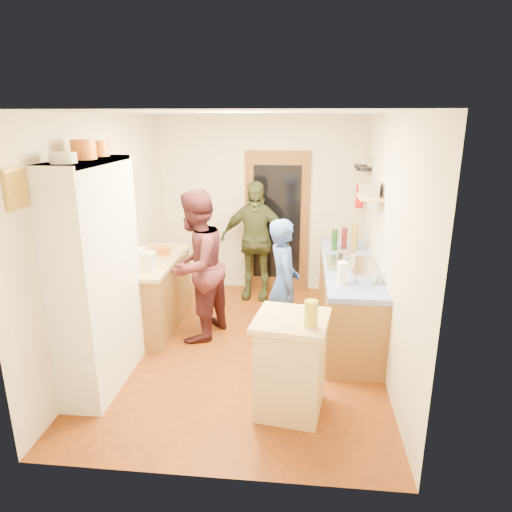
% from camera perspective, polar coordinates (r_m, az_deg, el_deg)
% --- Properties ---
extents(floor, '(3.00, 4.00, 0.02)m').
position_cam_1_polar(floor, '(5.39, -1.48, -11.46)').
color(floor, '#77350E').
rests_on(floor, ground).
extents(ceiling, '(3.00, 4.00, 0.02)m').
position_cam_1_polar(ceiling, '(4.74, -1.73, 17.61)').
color(ceiling, silver).
rests_on(ceiling, ground).
extents(wall_back, '(3.00, 0.02, 2.60)m').
position_cam_1_polar(wall_back, '(6.86, 0.58, 6.40)').
color(wall_back, beige).
rests_on(wall_back, ground).
extents(wall_front, '(3.00, 0.02, 2.60)m').
position_cam_1_polar(wall_front, '(3.03, -6.54, -7.58)').
color(wall_front, beige).
rests_on(wall_front, ground).
extents(wall_left, '(0.02, 4.00, 2.60)m').
position_cam_1_polar(wall_left, '(5.31, -17.98, 2.45)').
color(wall_left, beige).
rests_on(wall_left, ground).
extents(wall_right, '(0.02, 4.00, 2.60)m').
position_cam_1_polar(wall_right, '(4.95, 16.03, 1.59)').
color(wall_right, beige).
rests_on(wall_right, ground).
extents(door_frame, '(0.95, 0.06, 2.10)m').
position_cam_1_polar(door_frame, '(6.85, 2.64, 4.23)').
color(door_frame, brown).
rests_on(door_frame, ground).
extents(door_glass, '(0.70, 0.02, 1.70)m').
position_cam_1_polar(door_glass, '(6.81, 2.62, 4.17)').
color(door_glass, black).
rests_on(door_glass, door_frame).
extents(hutch_body, '(0.40, 1.20, 2.20)m').
position_cam_1_polar(hutch_body, '(4.59, -19.27, -2.53)').
color(hutch_body, white).
rests_on(hutch_body, ground).
extents(hutch_top_shelf, '(0.40, 1.14, 0.04)m').
position_cam_1_polar(hutch_top_shelf, '(4.37, -20.66, 10.97)').
color(hutch_top_shelf, white).
rests_on(hutch_top_shelf, hutch_body).
extents(plate_stack, '(0.21, 0.21, 0.09)m').
position_cam_1_polar(plate_stack, '(4.04, -22.97, 11.25)').
color(plate_stack, white).
rests_on(plate_stack, hutch_top_shelf).
extents(orange_pot_a, '(0.22, 0.22, 0.17)m').
position_cam_1_polar(orange_pot_a, '(4.37, -20.75, 12.37)').
color(orange_pot_a, orange).
rests_on(orange_pot_a, hutch_top_shelf).
extents(orange_pot_b, '(0.16, 0.16, 0.15)m').
position_cam_1_polar(orange_pot_b, '(4.67, -18.91, 12.61)').
color(orange_pot_b, orange).
rests_on(orange_pot_b, hutch_top_shelf).
extents(left_counter_base, '(0.60, 1.40, 0.85)m').
position_cam_1_polar(left_counter_base, '(5.86, -12.69, -4.79)').
color(left_counter_base, brown).
rests_on(left_counter_base, ground).
extents(left_counter_top, '(0.64, 1.44, 0.05)m').
position_cam_1_polar(left_counter_top, '(5.72, -12.98, -0.59)').
color(left_counter_top, tan).
rests_on(left_counter_top, left_counter_base).
extents(toaster, '(0.28, 0.20, 0.20)m').
position_cam_1_polar(toaster, '(5.32, -13.84, -0.56)').
color(toaster, white).
rests_on(toaster, left_counter_top).
extents(kettle, '(0.19, 0.19, 0.19)m').
position_cam_1_polar(kettle, '(5.53, -14.16, 0.04)').
color(kettle, white).
rests_on(kettle, left_counter_top).
extents(orange_bowl, '(0.26, 0.26, 0.09)m').
position_cam_1_polar(orange_bowl, '(5.86, -11.65, 0.66)').
color(orange_bowl, orange).
rests_on(orange_bowl, left_counter_top).
extents(chopping_board, '(0.32, 0.24, 0.02)m').
position_cam_1_polar(chopping_board, '(6.19, -11.27, 1.23)').
color(chopping_board, tan).
rests_on(chopping_board, left_counter_top).
extents(right_counter_base, '(0.60, 2.20, 0.84)m').
position_cam_1_polar(right_counter_base, '(5.65, 11.37, -5.60)').
color(right_counter_base, brown).
rests_on(right_counter_base, ground).
extents(right_counter_top, '(0.62, 2.22, 0.06)m').
position_cam_1_polar(right_counter_top, '(5.50, 11.64, -1.26)').
color(right_counter_top, '#0A1FA9').
rests_on(right_counter_top, right_counter_base).
extents(hob, '(0.55, 0.58, 0.04)m').
position_cam_1_polar(hob, '(5.41, 11.74, -1.00)').
color(hob, silver).
rests_on(hob, right_counter_top).
extents(pot_on_hob, '(0.19, 0.19, 0.12)m').
position_cam_1_polar(pot_on_hob, '(5.39, 11.25, -0.11)').
color(pot_on_hob, silver).
rests_on(pot_on_hob, hob).
extents(bottle_a, '(0.07, 0.07, 0.28)m').
position_cam_1_polar(bottle_a, '(5.98, 9.80, 2.01)').
color(bottle_a, '#143F14').
rests_on(bottle_a, right_counter_top).
extents(bottle_b, '(0.08, 0.08, 0.28)m').
position_cam_1_polar(bottle_b, '(6.07, 10.98, 2.20)').
color(bottle_b, '#591419').
rests_on(bottle_b, right_counter_top).
extents(bottle_c, '(0.10, 0.10, 0.34)m').
position_cam_1_polar(bottle_c, '(6.03, 12.27, 2.31)').
color(bottle_c, olive).
rests_on(bottle_c, right_counter_top).
extents(paper_towel, '(0.14, 0.14, 0.24)m').
position_cam_1_polar(paper_towel, '(4.77, 10.72, -2.12)').
color(paper_towel, white).
rests_on(paper_towel, right_counter_top).
extents(mixing_bowl, '(0.30, 0.30, 0.11)m').
position_cam_1_polar(mixing_bowl, '(4.91, 13.50, -2.55)').
color(mixing_bowl, silver).
rests_on(mixing_bowl, right_counter_top).
extents(island_base, '(0.63, 0.63, 0.86)m').
position_cam_1_polar(island_base, '(4.17, 4.31, -13.71)').
color(island_base, tan).
rests_on(island_base, ground).
extents(island_top, '(0.71, 0.71, 0.05)m').
position_cam_1_polar(island_top, '(3.96, 4.45, -8.04)').
color(island_top, tan).
rests_on(island_top, island_base).
extents(cutting_board, '(0.39, 0.33, 0.02)m').
position_cam_1_polar(cutting_board, '(4.01, 3.88, -7.54)').
color(cutting_board, white).
rests_on(cutting_board, island_top).
extents(oil_jar, '(0.13, 0.13, 0.22)m').
position_cam_1_polar(oil_jar, '(3.77, 6.88, -7.16)').
color(oil_jar, '#AD9E2D').
rests_on(oil_jar, island_top).
extents(pan_rail, '(0.02, 0.65, 0.02)m').
position_cam_1_polar(pan_rail, '(6.30, 13.81, 11.88)').
color(pan_rail, silver).
rests_on(pan_rail, wall_right).
extents(pan_hang_a, '(0.18, 0.18, 0.05)m').
position_cam_1_polar(pan_hang_a, '(6.13, 13.37, 10.56)').
color(pan_hang_a, black).
rests_on(pan_hang_a, pan_rail).
extents(pan_hang_b, '(0.16, 0.16, 0.05)m').
position_cam_1_polar(pan_hang_b, '(6.33, 13.14, 10.58)').
color(pan_hang_b, black).
rests_on(pan_hang_b, pan_rail).
extents(pan_hang_c, '(0.17, 0.17, 0.05)m').
position_cam_1_polar(pan_hang_c, '(6.53, 12.93, 10.86)').
color(pan_hang_c, black).
rests_on(pan_hang_c, pan_rail).
extents(wall_shelf, '(0.26, 0.42, 0.03)m').
position_cam_1_polar(wall_shelf, '(5.27, 14.07, 7.12)').
color(wall_shelf, tan).
rests_on(wall_shelf, wall_right).
extents(radio, '(0.28, 0.34, 0.15)m').
position_cam_1_polar(radio, '(5.26, 14.14, 8.09)').
color(radio, silver).
rests_on(radio, wall_shelf).
extents(ext_bracket, '(0.06, 0.10, 0.04)m').
position_cam_1_polar(ext_bracket, '(6.55, 13.33, 6.78)').
color(ext_bracket, black).
rests_on(ext_bracket, wall_right).
extents(fire_extinguisher, '(0.11, 0.11, 0.32)m').
position_cam_1_polar(fire_extinguisher, '(6.54, 12.84, 7.24)').
color(fire_extinguisher, red).
rests_on(fire_extinguisher, wall_right).
extents(picture_frame, '(0.03, 0.25, 0.30)m').
position_cam_1_polar(picture_frame, '(3.82, -27.81, 7.44)').
color(picture_frame, gold).
rests_on(picture_frame, wall_left).
extents(person_hob, '(0.48, 0.62, 1.51)m').
position_cam_1_polar(person_hob, '(5.13, 3.81, -3.63)').
color(person_hob, '#2E4A9C').
rests_on(person_hob, ground).
extents(person_left, '(0.92, 1.04, 1.79)m').
position_cam_1_polar(person_left, '(5.37, -6.95, -1.19)').
color(person_left, '#451C22').
rests_on(person_left, ground).
extents(person_back, '(1.03, 0.49, 1.72)m').
position_cam_1_polar(person_back, '(6.55, -0.05, 1.93)').
color(person_back, '#32391F').
rests_on(person_back, ground).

